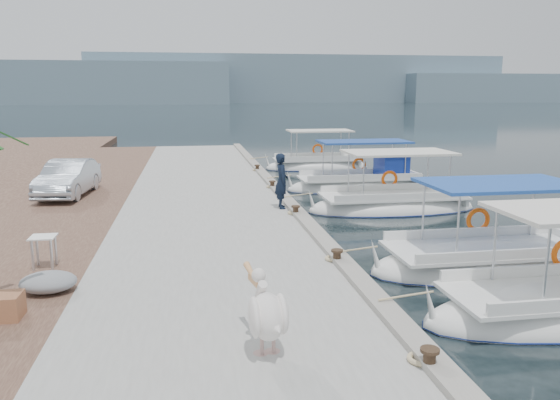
% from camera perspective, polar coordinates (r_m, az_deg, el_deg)
% --- Properties ---
extents(ground, '(400.00, 400.00, 0.00)m').
position_cam_1_polar(ground, '(16.29, 3.86, -4.48)').
color(ground, black).
rests_on(ground, ground).
extents(concrete_quay, '(6.00, 40.00, 0.50)m').
position_cam_1_polar(concrete_quay, '(20.68, -7.46, -0.43)').
color(concrete_quay, gray).
rests_on(concrete_quay, ground).
extents(quay_curb, '(0.44, 40.00, 0.12)m').
position_cam_1_polar(quay_curb, '(20.89, 0.16, 0.66)').
color(quay_curb, gray).
rests_on(quay_curb, concrete_quay).
extents(cobblestone_strip, '(4.00, 40.00, 0.50)m').
position_cam_1_polar(cobblestone_strip, '(21.13, -21.13, -0.85)').
color(cobblestone_strip, '#50352A').
rests_on(cobblestone_strip, ground).
extents(distant_hills, '(330.00, 60.00, 18.00)m').
position_cam_1_polar(distant_hills, '(219.30, -0.71, 12.15)').
color(distant_hills, slate).
rests_on(distant_hills, ground).
extents(fishing_caique_b, '(6.25, 2.54, 2.83)m').
position_cam_1_polar(fishing_caique_b, '(14.80, 20.99, -6.35)').
color(fishing_caique_b, white).
rests_on(fishing_caique_b, ground).
extents(fishing_caique_c, '(6.53, 2.52, 2.83)m').
position_cam_1_polar(fishing_caique_c, '(21.05, 11.65, -0.71)').
color(fishing_caique_c, white).
rests_on(fishing_caique_c, ground).
extents(fishing_caique_d, '(6.73, 2.22, 2.83)m').
position_cam_1_polar(fishing_caique_d, '(25.20, 8.51, 1.53)').
color(fishing_caique_d, white).
rests_on(fishing_caique_d, ground).
extents(fishing_caique_e, '(6.04, 2.27, 2.83)m').
position_cam_1_polar(fishing_caique_e, '(31.77, 3.87, 3.51)').
color(fishing_caique_e, white).
rests_on(fishing_caique_e, ground).
extents(mooring_bollards, '(0.28, 20.28, 0.33)m').
position_cam_1_polar(mooring_bollards, '(17.47, 1.65, -1.02)').
color(mooring_bollards, black).
rests_on(mooring_bollards, concrete_quay).
extents(pelican, '(0.69, 1.59, 1.23)m').
position_cam_1_polar(pelican, '(8.39, -1.39, -11.79)').
color(pelican, tan).
rests_on(pelican, concrete_quay).
extents(fisherman, '(0.46, 0.69, 1.88)m').
position_cam_1_polar(fisherman, '(18.47, 0.17, 2.01)').
color(fisherman, black).
rests_on(fisherman, concrete_quay).
extents(parked_car, '(1.85, 4.24, 1.36)m').
position_cam_1_polar(parked_car, '(22.24, -21.27, 2.15)').
color(parked_car, '#ACB8C5').
rests_on(parked_car, cobblestone_strip).
extents(wooden_crate, '(0.55, 0.55, 0.44)m').
position_cam_1_polar(wooden_crate, '(10.86, -26.78, -9.90)').
color(wooden_crate, brown).
rests_on(wooden_crate, cobblestone_strip).
extents(tarp_bundle, '(1.10, 0.90, 0.40)m').
position_cam_1_polar(tarp_bundle, '(11.88, -23.06, -7.90)').
color(tarp_bundle, gray).
rests_on(tarp_bundle, cobblestone_strip).
extents(folding_table, '(0.55, 0.55, 0.73)m').
position_cam_1_polar(folding_table, '(13.40, -23.47, -4.35)').
color(folding_table, silver).
rests_on(folding_table, cobblestone_strip).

